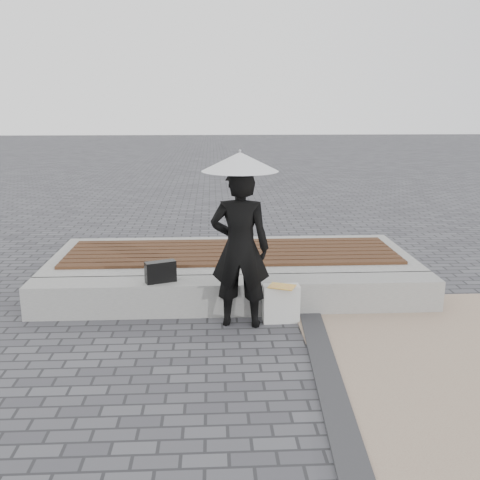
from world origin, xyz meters
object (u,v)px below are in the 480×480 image
at_px(handbag, 161,272).
at_px(canvas_tote, 281,303).
at_px(seating_ledge, 236,295).
at_px(parasol, 240,162).
at_px(woman, 240,248).

relative_size(handbag, canvas_tote, 0.82).
relative_size(seating_ledge, handbag, 13.83).
distance_m(parasol, handbag, 1.67).
bearing_deg(parasol, canvas_tote, 7.20).
xyz_separation_m(seating_ledge, canvas_tote, (0.51, -0.37, 0.02)).
bearing_deg(handbag, woman, -43.89).
relative_size(seating_ledge, woman, 2.76).
height_order(woman, handbag, woman).
relative_size(parasol, handbag, 2.95).
distance_m(woman, canvas_tote, 0.84).
xyz_separation_m(seating_ledge, parasol, (0.03, -0.43, 1.66)).
height_order(seating_ledge, woman, woman).
height_order(seating_ledge, parasol, parasol).
xyz_separation_m(woman, canvas_tote, (0.48, 0.06, -0.69)).
height_order(seating_ledge, canvas_tote, canvas_tote).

